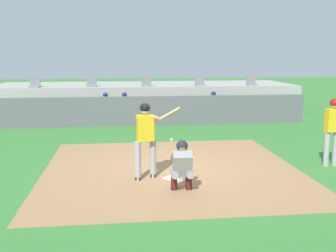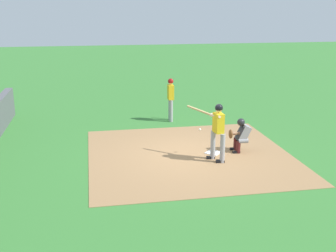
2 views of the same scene
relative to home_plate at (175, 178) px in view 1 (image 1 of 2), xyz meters
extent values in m
plane|color=#387A33|center=(0.00, 0.80, -0.02)|extent=(80.00, 80.00, 0.00)
cube|color=#9E754C|center=(0.00, 0.80, -0.02)|extent=(6.40, 6.40, 0.01)
cube|color=white|center=(0.00, 0.00, 0.00)|extent=(0.62, 0.62, 0.02)
cylinder|color=#99999E|center=(-0.88, -0.01, 0.44)|extent=(0.15, 0.15, 0.92)
cylinder|color=#99999E|center=(-0.52, 0.18, 0.44)|extent=(0.15, 0.15, 0.92)
cube|color=gold|center=(-0.70, 0.08, 1.20)|extent=(0.41, 0.28, 0.60)
sphere|color=beige|center=(-0.70, 0.08, 1.63)|extent=(0.21, 0.21, 0.21)
sphere|color=black|center=(-0.70, 0.08, 1.66)|extent=(0.24, 0.24, 0.24)
cylinder|color=beige|center=(-0.63, 0.16, 1.41)|extent=(0.57, 0.21, 0.18)
cylinder|color=beige|center=(-0.43, 0.14, 1.41)|extent=(0.24, 0.25, 0.17)
cylinder|color=tan|center=(-0.08, 0.52, 1.45)|extent=(0.62, 0.67, 0.24)
cube|color=black|center=(-0.88, 0.05, 0.02)|extent=(0.15, 0.27, 0.09)
cube|color=black|center=(-0.51, 0.24, 0.02)|extent=(0.15, 0.27, 0.09)
cylinder|color=gray|center=(-0.15, -0.94, 0.40)|extent=(0.18, 0.33, 0.16)
cylinder|color=#4C1919|center=(-0.14, -0.79, 0.19)|extent=(0.14, 0.14, 0.42)
cube|color=black|center=(-0.14, -0.73, 0.02)|extent=(0.12, 0.25, 0.08)
cylinder|color=gray|center=(0.17, -0.96, 0.40)|extent=(0.18, 0.33, 0.16)
cylinder|color=#4C1919|center=(0.18, -0.81, 0.19)|extent=(0.14, 0.14, 0.42)
cube|color=black|center=(0.18, -0.75, 0.02)|extent=(0.12, 0.25, 0.08)
cube|color=gray|center=(0.01, -1.00, 0.62)|extent=(0.42, 0.46, 0.57)
cube|color=#2D2D33|center=(0.01, -0.88, 0.62)|extent=(0.39, 0.27, 0.45)
sphere|color=#996B4C|center=(0.01, -0.92, 0.96)|extent=(0.21, 0.21, 0.21)
sphere|color=#232328|center=(0.01, -0.90, 0.98)|extent=(0.25, 0.25, 0.25)
cylinder|color=#996B4C|center=(-0.02, -0.77, 0.62)|extent=(0.13, 0.46, 0.10)
ellipsoid|color=brown|center=(-0.05, -0.55, 0.62)|extent=(0.29, 0.14, 0.30)
sphere|color=white|center=(-0.03, 0.47, 0.82)|extent=(0.07, 0.07, 0.07)
cylinder|color=#99999E|center=(4.07, 0.62, 0.44)|extent=(0.14, 0.14, 0.92)
cylinder|color=#99999E|center=(4.31, 0.62, 0.44)|extent=(0.14, 0.14, 0.92)
cube|color=gold|center=(4.19, 0.62, 1.20)|extent=(0.36, 0.22, 0.60)
sphere|color=beige|center=(4.19, 0.62, 1.62)|extent=(0.20, 0.20, 0.20)
sphere|color=maroon|center=(4.19, 0.62, 1.65)|extent=(0.23, 0.23, 0.23)
cube|color=#59595E|center=(0.00, 7.30, 0.58)|extent=(13.00, 0.30, 1.20)
cube|color=olive|center=(0.00, 8.30, 0.20)|extent=(11.80, 0.44, 0.45)
cylinder|color=#939399|center=(-2.03, 8.05, 0.47)|extent=(0.15, 0.40, 0.15)
cylinder|color=#939399|center=(-2.03, 7.85, 0.20)|extent=(0.13, 0.13, 0.45)
cube|color=maroon|center=(-2.03, 7.80, 0.02)|extent=(0.11, 0.24, 0.08)
cylinder|color=#939399|center=(-1.77, 8.05, 0.47)|extent=(0.15, 0.40, 0.15)
cylinder|color=#939399|center=(-1.77, 7.85, 0.20)|extent=(0.13, 0.13, 0.45)
cube|color=maroon|center=(-1.77, 7.80, 0.02)|extent=(0.11, 0.24, 0.08)
cube|color=gray|center=(-1.90, 8.27, 0.74)|extent=(0.36, 0.22, 0.54)
sphere|color=brown|center=(-1.90, 8.27, 1.13)|extent=(0.20, 0.20, 0.20)
sphere|color=navy|center=(-1.90, 8.27, 1.17)|extent=(0.22, 0.22, 0.22)
cylinder|color=brown|center=(-2.10, 8.13, 0.63)|extent=(0.09, 0.41, 0.22)
cylinder|color=brown|center=(-1.70, 8.13, 0.63)|extent=(0.09, 0.41, 0.22)
cylinder|color=#939399|center=(-1.22, 8.05, 0.47)|extent=(0.15, 0.40, 0.15)
cylinder|color=#939399|center=(-1.22, 7.85, 0.20)|extent=(0.13, 0.13, 0.45)
cube|color=maroon|center=(-1.22, 7.80, 0.02)|extent=(0.11, 0.24, 0.08)
cylinder|color=#939399|center=(-0.96, 8.05, 0.47)|extent=(0.15, 0.40, 0.15)
cylinder|color=#939399|center=(-0.96, 7.85, 0.20)|extent=(0.13, 0.13, 0.45)
cube|color=maroon|center=(-0.96, 7.80, 0.02)|extent=(0.11, 0.24, 0.08)
cube|color=gray|center=(-1.09, 8.27, 0.74)|extent=(0.36, 0.22, 0.54)
sphere|color=brown|center=(-1.09, 8.27, 1.13)|extent=(0.20, 0.20, 0.20)
sphere|color=navy|center=(-1.09, 8.27, 1.17)|extent=(0.22, 0.22, 0.22)
cylinder|color=brown|center=(-1.29, 8.13, 0.63)|extent=(0.09, 0.41, 0.22)
cylinder|color=brown|center=(-0.89, 8.13, 0.63)|extent=(0.09, 0.41, 0.22)
cylinder|color=#939399|center=(2.70, 8.05, 0.47)|extent=(0.15, 0.40, 0.15)
cylinder|color=#939399|center=(2.70, 7.85, 0.20)|extent=(0.13, 0.13, 0.45)
cube|color=maroon|center=(2.70, 7.80, 0.02)|extent=(0.11, 0.24, 0.08)
cylinder|color=#939399|center=(2.96, 8.05, 0.47)|extent=(0.15, 0.40, 0.15)
cylinder|color=#939399|center=(2.96, 7.85, 0.20)|extent=(0.13, 0.13, 0.45)
cube|color=maroon|center=(2.96, 7.80, 0.02)|extent=(0.11, 0.24, 0.08)
cube|color=gray|center=(2.83, 8.27, 0.74)|extent=(0.36, 0.22, 0.54)
sphere|color=#996B4C|center=(2.83, 8.27, 1.13)|extent=(0.20, 0.20, 0.20)
sphere|color=navy|center=(2.83, 8.27, 1.17)|extent=(0.22, 0.22, 0.22)
cylinder|color=#996B4C|center=(2.63, 8.13, 0.63)|extent=(0.09, 0.41, 0.22)
cylinder|color=#996B4C|center=(3.03, 8.13, 0.63)|extent=(0.09, 0.41, 0.22)
cube|color=#9E9E99|center=(0.00, 11.70, 0.68)|extent=(15.00, 4.40, 1.40)
cube|color=slate|center=(-5.20, 10.10, 1.42)|extent=(0.46, 0.46, 0.08)
cube|color=slate|center=(-5.20, 10.30, 1.66)|extent=(0.46, 0.06, 0.40)
cube|color=slate|center=(-2.60, 10.10, 1.42)|extent=(0.46, 0.46, 0.08)
cube|color=slate|center=(-2.60, 10.30, 1.66)|extent=(0.46, 0.06, 0.40)
cube|color=slate|center=(0.00, 10.10, 1.42)|extent=(0.46, 0.46, 0.08)
cube|color=slate|center=(0.00, 10.30, 1.66)|extent=(0.46, 0.06, 0.40)
cube|color=slate|center=(2.60, 10.10, 1.42)|extent=(0.46, 0.46, 0.08)
cube|color=slate|center=(2.60, 10.30, 1.66)|extent=(0.46, 0.06, 0.40)
cube|color=slate|center=(5.20, 10.10, 1.42)|extent=(0.46, 0.46, 0.08)
cube|color=slate|center=(5.20, 10.30, 1.66)|extent=(0.46, 0.06, 0.40)
camera|label=1|loc=(-1.25, -8.96, 2.86)|focal=42.64mm
camera|label=2|loc=(-12.52, 3.81, 4.59)|focal=45.34mm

